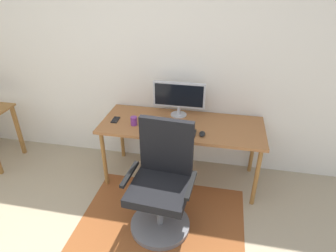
# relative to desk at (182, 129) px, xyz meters

# --- Properties ---
(wall_back) EXTENTS (6.00, 0.10, 2.60)m
(wall_back) POSITION_rel_desk_xyz_m (-0.44, 0.41, 0.65)
(wall_back) COLOR silver
(wall_back) RESTS_ON ground
(area_rug) EXTENTS (1.58, 1.11, 0.01)m
(area_rug) POSITION_rel_desk_xyz_m (-0.07, -0.67, -0.65)
(area_rug) COLOR brown
(area_rug) RESTS_ON ground
(desk) EXTENTS (1.73, 0.69, 0.71)m
(desk) POSITION_rel_desk_xyz_m (0.00, 0.00, 0.00)
(desk) COLOR #985E33
(desk) RESTS_ON ground
(monitor) EXTENTS (0.57, 0.18, 0.39)m
(monitor) POSITION_rel_desk_xyz_m (-0.07, 0.20, 0.29)
(monitor) COLOR #B2B2B7
(monitor) RESTS_ON desk
(keyboard) EXTENTS (0.43, 0.13, 0.02)m
(keyboard) POSITION_rel_desk_xyz_m (-0.04, -0.18, 0.07)
(keyboard) COLOR black
(keyboard) RESTS_ON desk
(computer_mouse) EXTENTS (0.06, 0.10, 0.03)m
(computer_mouse) POSITION_rel_desk_xyz_m (0.23, -0.19, 0.08)
(computer_mouse) COLOR black
(computer_mouse) RESTS_ON desk
(coffee_cup) EXTENTS (0.07, 0.07, 0.09)m
(coffee_cup) POSITION_rel_desk_xyz_m (-0.49, -0.12, 0.11)
(coffee_cup) COLOR #732E80
(coffee_cup) RESTS_ON desk
(cell_phone) EXTENTS (0.07, 0.14, 0.01)m
(cell_phone) POSITION_rel_desk_xyz_m (-0.73, -0.06, 0.07)
(cell_phone) COLOR black
(cell_phone) RESTS_ON desk
(office_chair) EXTENTS (0.62, 0.56, 1.05)m
(office_chair) POSITION_rel_desk_xyz_m (-0.07, -0.71, -0.23)
(office_chair) COLOR slate
(office_chair) RESTS_ON ground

